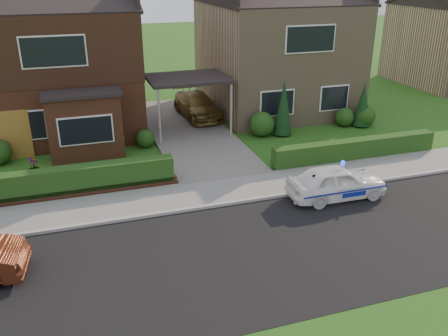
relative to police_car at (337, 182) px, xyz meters
name	(u,v)px	position (x,y,z in m)	size (l,w,h in m)	color
ground	(282,248)	(-3.16, -2.40, -0.60)	(120.00, 120.00, 0.00)	#235316
road	(282,248)	(-3.16, -2.40, -0.60)	(60.00, 6.00, 0.02)	black
kerb	(246,201)	(-3.16, 0.65, -0.54)	(60.00, 0.16, 0.12)	#9E9993
sidewalk	(236,189)	(-3.16, 1.70, -0.55)	(60.00, 2.00, 0.10)	slate
driveway	(189,131)	(-3.16, 8.60, -0.54)	(3.80, 12.00, 0.12)	#666059
house_left	(56,51)	(-8.94, 11.50, 3.21)	(7.50, 9.53, 7.25)	brown
house_right	(276,43)	(2.64, 11.59, 3.06)	(7.50, 8.06, 7.25)	#9A805E
carport_link	(188,79)	(-3.16, 8.55, 2.05)	(3.80, 3.00, 2.77)	black
garage_door	(3,136)	(-11.40, 7.56, 0.45)	(2.20, 0.10, 2.10)	brown
dwarf_wall	(70,194)	(-8.96, 2.90, -0.42)	(7.70, 0.25, 0.36)	brown
hedge_left	(70,196)	(-8.96, 3.05, -0.60)	(7.50, 0.55, 0.90)	#123410
hedge_right	(354,159)	(2.64, 2.95, -0.60)	(7.50, 0.55, 0.80)	#123410
shrub_left_mid	(109,139)	(-7.16, 6.90, 0.06)	(1.32, 1.32, 1.32)	#123410
shrub_left_near	(145,138)	(-5.56, 7.20, -0.18)	(0.84, 0.84, 0.84)	#123410
shrub_right_near	(262,124)	(0.04, 7.00, 0.00)	(1.20, 1.20, 1.20)	#123410
shrub_right_mid	(344,117)	(4.64, 7.10, -0.12)	(0.96, 0.96, 0.96)	#123410
shrub_right_far	(365,116)	(5.64, 6.80, -0.06)	(1.08, 1.08, 1.08)	#123410
conifer_a	(283,109)	(1.04, 6.80, 0.70)	(0.90, 0.90, 2.60)	black
conifer_b	(363,106)	(5.44, 6.80, 0.50)	(0.90, 0.90, 2.20)	black
police_car	(337,182)	(0.00, 0.00, 0.00)	(3.24, 3.56, 1.37)	white
driveway_car	(197,105)	(-2.16, 10.72, 0.14)	(1.74, 4.27, 1.24)	brown
potted_plant_a	(98,174)	(-7.89, 3.84, -0.21)	(0.41, 0.28, 0.79)	gray
potted_plant_c	(34,168)	(-10.20, 5.25, -0.21)	(0.44, 0.44, 0.78)	gray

